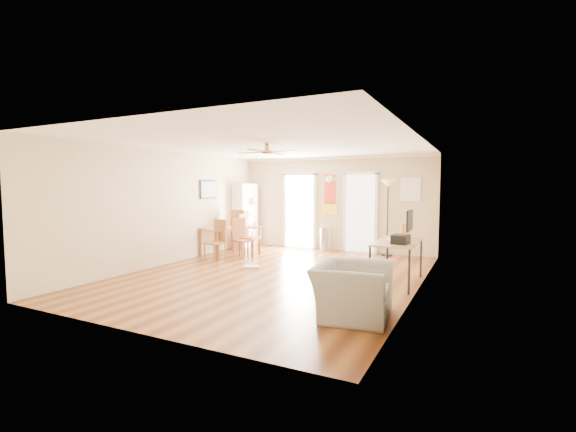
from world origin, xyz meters
The scene contains 29 objects.
floor centered at (0.00, 0.00, 0.00)m, with size 7.00×7.00×0.00m, color brown.
ceiling centered at (0.00, 0.00, 2.60)m, with size 5.50×7.00×0.00m, color silver, non-canonical shape.
wall_back centered at (0.00, 3.50, 1.30)m, with size 5.50×0.04×2.60m, color beige, non-canonical shape.
wall_front centered at (0.00, -3.50, 1.30)m, with size 5.50×0.04×2.60m, color beige, non-canonical shape.
wall_left centered at (-2.75, 0.00, 1.30)m, with size 0.04×7.00×2.60m, color beige, non-canonical shape.
wall_right centered at (2.75, 0.00, 1.30)m, with size 0.04×7.00×2.60m, color beige, non-canonical shape.
crown_molding centered at (0.00, 0.00, 2.56)m, with size 5.50×7.00×0.08m, color white, non-canonical shape.
kitchen_doorway centered at (-1.05, 3.48, 1.05)m, with size 0.90×0.10×2.10m, color white, non-canonical shape.
bathroom_doorway centered at (0.75, 3.48, 1.05)m, with size 0.80×0.10×2.10m, color white, non-canonical shape.
wall_decal centered at (-0.13, 3.48, 1.55)m, with size 0.46×0.03×1.10m, color red.
ac_grille centered at (2.05, 3.47, 1.70)m, with size 0.50×0.04×0.60m, color white.
framed_poster centered at (-2.73, 1.40, 1.70)m, with size 0.04×0.66×0.48m, color black.
ceiling_fan centered at (0.00, -0.30, 2.43)m, with size 1.24×1.24×0.20m, color #593819, non-canonical shape.
bookshelf centered at (-2.54, 2.88, 0.93)m, with size 0.37×0.84×1.86m, color white, non-canonical shape.
dining_table centered at (-2.15, 1.56, 0.36)m, with size 0.87×1.45×0.73m, color #975D30, non-canonical shape.
dining_chair_right_a centered at (-1.60, 1.62, 0.53)m, with size 0.44×0.44×1.06m, color #AC6637, non-canonical shape.
dining_chair_right_b centered at (-1.60, 1.31, 0.49)m, with size 0.41×0.41×0.99m, color brown, non-canonical shape.
dining_chair_near centered at (-2.01, 0.70, 0.49)m, with size 0.40×0.40×0.98m, color olive, non-canonical shape.
dining_chair_far centered at (-2.27, 2.30, 0.57)m, with size 0.47×0.47×1.13m, color #9D6832, non-canonical shape.
trash_can centered at (-0.14, 3.19, 0.32)m, with size 0.29×0.29×0.64m, color #A8A8AA.
torchiere_lamp centered at (1.54, 3.22, 0.97)m, with size 0.37×0.37×1.95m, color black, non-canonical shape.
computer_desk centered at (2.33, 0.41, 0.39)m, with size 0.73×1.46×0.78m, color #A37C58, non-canonical shape.
imac centered at (2.47, 0.84, 1.06)m, with size 0.08×0.59×0.55m, color black, non-canonical shape.
keyboard centered at (2.20, 0.60, 0.79)m, with size 0.13×0.41×0.02m, color white.
printer centered at (2.45, 0.06, 0.86)m, with size 0.27×0.31×0.16m, color black.
orange_bottle centered at (2.30, 1.10, 0.91)m, with size 0.08×0.08×0.25m, color orange.
wastebasket_a centered at (1.39, 0.08, 0.14)m, with size 0.25×0.25×0.28m, color white.
floor_cloth centered at (-0.78, 0.38, 0.02)m, with size 0.31×0.25×0.04m, color #A9AAA4.
armchair centered at (2.15, -1.75, 0.36)m, with size 1.12×0.97×0.73m, color gray.
Camera 1 is at (3.70, -6.83, 1.78)m, focal length 24.39 mm.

